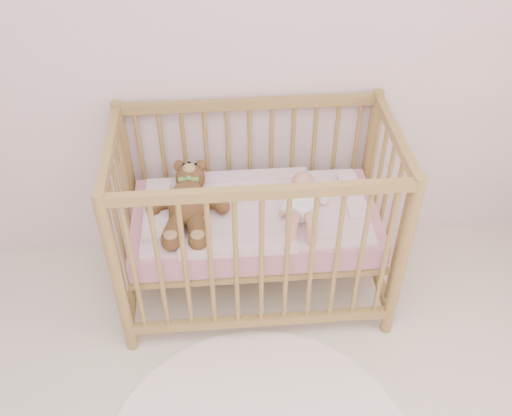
{
  "coord_description": "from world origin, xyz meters",
  "views": [
    {
      "loc": [
        0.04,
        -0.52,
        2.41
      ],
      "look_at": [
        0.21,
        1.55,
        0.62
      ],
      "focal_mm": 40.0,
      "sensor_mm": 36.0,
      "label": 1
    }
  ],
  "objects": [
    {
      "name": "blanket",
      "position": [
        0.21,
        1.6,
        0.56
      ],
      "size": [
        1.1,
        0.58,
        0.06
      ],
      "primitive_type": null,
      "color": "#EEA4BD",
      "rests_on": "mattress"
    },
    {
      "name": "crib",
      "position": [
        0.21,
        1.6,
        0.5
      ],
      "size": [
        1.36,
        0.76,
        1.0
      ],
      "primitive_type": null,
      "color": "#A78247",
      "rests_on": "floor"
    },
    {
      "name": "wall_back",
      "position": [
        0.0,
        2.0,
        1.35
      ],
      "size": [
        4.0,
        0.02,
        2.7
      ],
      "primitive_type": "cube",
      "color": "silver",
      "rests_on": "floor"
    },
    {
      "name": "mattress",
      "position": [
        0.21,
        1.6,
        0.49
      ],
      "size": [
        1.22,
        0.62,
        0.13
      ],
      "primitive_type": "cube",
      "color": "#CB7E8F",
      "rests_on": "crib"
    },
    {
      "name": "baby",
      "position": [
        0.44,
        1.58,
        0.64
      ],
      "size": [
        0.31,
        0.53,
        0.12
      ],
      "primitive_type": null,
      "rotation": [
        0.0,
        0.0,
        -0.15
      ],
      "color": "white",
      "rests_on": "blanket"
    },
    {
      "name": "teddy_bear",
      "position": [
        -0.11,
        1.58,
        0.65
      ],
      "size": [
        0.45,
        0.62,
        0.17
      ],
      "primitive_type": null,
      "rotation": [
        0.0,
        0.0,
        -0.06
      ],
      "color": "brown",
      "rests_on": "blanket"
    }
  ]
}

